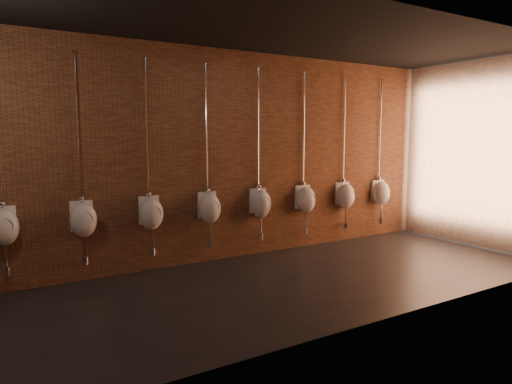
# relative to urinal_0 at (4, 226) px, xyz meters

# --- Properties ---
(ground) EXTENTS (8.50, 8.50, 0.00)m
(ground) POSITION_rel_urinal_0_xyz_m (2.89, -1.38, -0.85)
(ground) COLOR black
(ground) RESTS_ON ground
(room_shell) EXTENTS (8.54, 3.04, 3.22)m
(room_shell) POSITION_rel_urinal_0_xyz_m (2.89, -1.38, 1.16)
(room_shell) COLOR black
(room_shell) RESTS_ON ground
(urinal_0) EXTENTS (0.36, 0.32, 2.71)m
(urinal_0) POSITION_rel_urinal_0_xyz_m (0.00, 0.00, 0.00)
(urinal_0) COLOR white
(urinal_0) RESTS_ON ground
(urinal_1) EXTENTS (0.36, 0.32, 2.71)m
(urinal_1) POSITION_rel_urinal_0_xyz_m (0.90, 0.00, 0.00)
(urinal_1) COLOR white
(urinal_1) RESTS_ON ground
(urinal_2) EXTENTS (0.36, 0.32, 2.71)m
(urinal_2) POSITION_rel_urinal_0_xyz_m (1.80, 0.00, 0.00)
(urinal_2) COLOR white
(urinal_2) RESTS_ON ground
(urinal_3) EXTENTS (0.36, 0.32, 2.71)m
(urinal_3) POSITION_rel_urinal_0_xyz_m (2.70, 0.00, 0.00)
(urinal_3) COLOR white
(urinal_3) RESTS_ON ground
(urinal_4) EXTENTS (0.36, 0.32, 2.71)m
(urinal_4) POSITION_rel_urinal_0_xyz_m (3.60, 0.00, 0.00)
(urinal_4) COLOR white
(urinal_4) RESTS_ON ground
(urinal_5) EXTENTS (0.36, 0.32, 2.71)m
(urinal_5) POSITION_rel_urinal_0_xyz_m (4.49, 0.00, 0.00)
(urinal_5) COLOR white
(urinal_5) RESTS_ON ground
(urinal_6) EXTENTS (0.36, 0.32, 2.71)m
(urinal_6) POSITION_rel_urinal_0_xyz_m (5.39, 0.00, 0.00)
(urinal_6) COLOR white
(urinal_6) RESTS_ON ground
(urinal_7) EXTENTS (0.36, 0.32, 2.71)m
(urinal_7) POSITION_rel_urinal_0_xyz_m (6.29, 0.00, 0.00)
(urinal_7) COLOR white
(urinal_7) RESTS_ON ground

